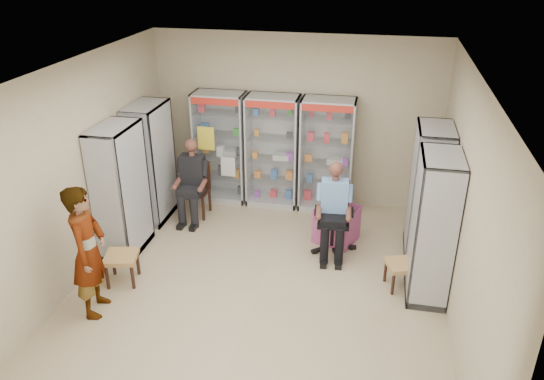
% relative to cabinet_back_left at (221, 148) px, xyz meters
% --- Properties ---
extents(floor, '(6.00, 6.00, 0.00)m').
position_rel_cabinet_back_left_xyz_m(floor, '(1.30, -2.73, -1.00)').
color(floor, tan).
rests_on(floor, ground).
extents(room_shell, '(5.02, 6.02, 3.01)m').
position_rel_cabinet_back_left_xyz_m(room_shell, '(1.30, -2.73, 0.97)').
color(room_shell, '#BAAA8A').
rests_on(room_shell, ground).
extents(cabinet_back_left, '(0.90, 0.50, 2.00)m').
position_rel_cabinet_back_left_xyz_m(cabinet_back_left, '(0.00, 0.00, 0.00)').
color(cabinet_back_left, silver).
rests_on(cabinet_back_left, floor).
extents(cabinet_back_mid, '(0.90, 0.50, 2.00)m').
position_rel_cabinet_back_left_xyz_m(cabinet_back_mid, '(0.95, 0.00, 0.00)').
color(cabinet_back_mid, silver).
rests_on(cabinet_back_mid, floor).
extents(cabinet_back_right, '(0.90, 0.50, 2.00)m').
position_rel_cabinet_back_left_xyz_m(cabinet_back_right, '(1.90, 0.00, 0.00)').
color(cabinet_back_right, '#BABDC2').
rests_on(cabinet_back_right, floor).
extents(cabinet_right_far, '(0.90, 0.50, 2.00)m').
position_rel_cabinet_back_left_xyz_m(cabinet_right_far, '(3.53, -1.13, 0.00)').
color(cabinet_right_far, '#B6B8BE').
rests_on(cabinet_right_far, floor).
extents(cabinet_right_near, '(0.90, 0.50, 2.00)m').
position_rel_cabinet_back_left_xyz_m(cabinet_right_near, '(3.53, -2.23, 0.00)').
color(cabinet_right_near, '#ABAEB2').
rests_on(cabinet_right_near, floor).
extents(cabinet_left_far, '(0.90, 0.50, 2.00)m').
position_rel_cabinet_back_left_xyz_m(cabinet_left_far, '(-0.93, -0.93, 0.00)').
color(cabinet_left_far, '#A0A3A7').
rests_on(cabinet_left_far, floor).
extents(cabinet_left_near, '(0.90, 0.50, 2.00)m').
position_rel_cabinet_back_left_xyz_m(cabinet_left_near, '(-0.93, -2.03, 0.00)').
color(cabinet_left_near, '#A1A2A8').
rests_on(cabinet_left_near, floor).
extents(wooden_chair, '(0.42, 0.42, 0.94)m').
position_rel_cabinet_back_left_xyz_m(wooden_chair, '(-0.25, -0.73, -0.53)').
color(wooden_chair, black).
rests_on(wooden_chair, floor).
extents(seated_customer, '(0.44, 0.60, 1.34)m').
position_rel_cabinet_back_left_xyz_m(seated_customer, '(-0.25, -0.78, -0.33)').
color(seated_customer, black).
rests_on(seated_customer, floor).
extents(office_chair, '(0.64, 0.64, 1.09)m').
position_rel_cabinet_back_left_xyz_m(office_chair, '(2.18, -1.37, -0.46)').
color(office_chair, black).
rests_on(office_chair, floor).
extents(seated_shopkeeper, '(0.50, 0.67, 1.39)m').
position_rel_cabinet_back_left_xyz_m(seated_shopkeeper, '(2.18, -1.42, -0.31)').
color(seated_shopkeeper, '#6E99DA').
rests_on(seated_shopkeeper, floor).
extents(pink_trunk, '(0.74, 0.73, 0.57)m').
position_rel_cabinet_back_left_xyz_m(pink_trunk, '(2.21, -1.10, -0.72)').
color(pink_trunk, '#A14086').
rests_on(pink_trunk, floor).
extents(tea_glass, '(0.07, 0.07, 0.10)m').
position_rel_cabinet_back_left_xyz_m(tea_glass, '(2.27, -1.04, -0.38)').
color(tea_glass, '#551307').
rests_on(tea_glass, pink_trunk).
extents(woven_stool_a, '(0.50, 0.50, 0.39)m').
position_rel_cabinet_back_left_xyz_m(woven_stool_a, '(3.20, -2.19, -0.81)').
color(woven_stool_a, '#AC9248').
rests_on(woven_stool_a, floor).
extents(woven_stool_b, '(0.52, 0.52, 0.43)m').
position_rel_cabinet_back_left_xyz_m(woven_stool_b, '(-0.60, -2.85, -0.78)').
color(woven_stool_b, olive).
rests_on(woven_stool_b, floor).
extents(standing_man, '(0.53, 0.71, 1.77)m').
position_rel_cabinet_back_left_xyz_m(standing_man, '(-0.65, -3.50, -0.12)').
color(standing_man, gray).
rests_on(standing_man, floor).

